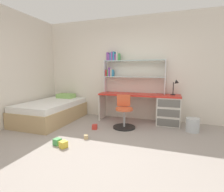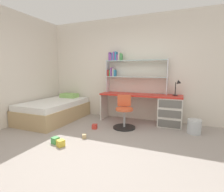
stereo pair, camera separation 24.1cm
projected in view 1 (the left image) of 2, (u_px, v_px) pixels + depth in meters
The scene contains 12 objects.
ground_plane at pixel (96, 154), 2.72m from camera, with size 5.95×5.55×0.02m, color #9E938C.
room_shell at pixel (69, 69), 4.03m from camera, with size 5.95×5.55×2.76m.
desk at pixel (160, 108), 4.25m from camera, with size 2.05×0.54×0.74m.
bookshelf_hutch at pixel (124, 68), 4.56m from camera, with size 1.62×0.22×1.10m.
desk_lamp at pixel (176, 85), 4.10m from camera, with size 0.20×0.16×0.38m.
swivel_chair at pixel (124, 115), 3.98m from camera, with size 0.52×0.52×0.76m.
bed_platform at pixel (52, 111), 4.53m from camera, with size 1.15×1.86×0.64m.
waste_bin at pixel (193, 125), 3.72m from camera, with size 0.28×0.28×0.30m, color silver.
toy_block_green_0 at pixel (57, 142), 3.05m from camera, with size 0.11×0.11×0.11m, color #479E51.
toy_block_red_1 at pixel (95, 127), 3.88m from camera, with size 0.11×0.11×0.11m, color red.
toy_block_yellow_2 at pixel (63, 144), 2.94m from camera, with size 0.12×0.12×0.12m, color gold.
toy_block_natural_3 at pixel (86, 137), 3.33m from camera, with size 0.08×0.08×0.08m, color tan.
Camera 1 is at (1.06, -2.35, 1.31)m, focal length 27.25 mm.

